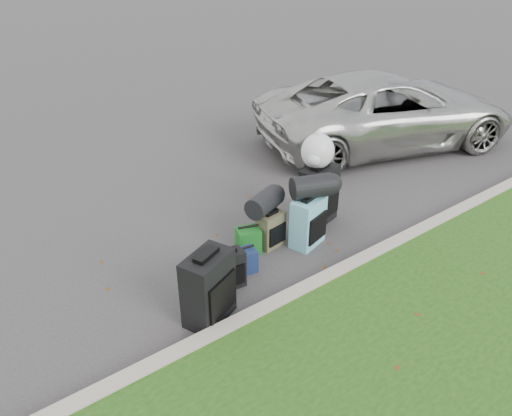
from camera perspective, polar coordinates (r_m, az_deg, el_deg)
ground at (r=6.58m, az=1.75°, el=-4.60°), size 120.00×120.00×0.00m
curb at (r=5.94m, az=7.82°, el=-8.29°), size 120.00×0.18×0.15m
suv at (r=9.87m, az=14.68°, el=10.78°), size 5.34×3.66×1.35m
suitcase_small_black at (r=5.80m, az=-3.20°, el=-7.08°), size 0.40×0.25×0.47m
suitcase_large_black_left at (r=5.29m, az=-5.48°, el=-9.12°), size 0.64×0.52×0.80m
suitcase_olive at (r=6.51m, az=1.72°, el=-2.50°), size 0.37×0.26×0.48m
suitcase_teal at (r=6.53m, az=5.96°, el=-1.60°), size 0.53×0.39×0.67m
suitcase_large_black_right at (r=7.02m, az=7.15°, el=1.48°), size 0.62×0.46×0.84m
tote_green at (r=6.43m, az=-0.87°, el=-3.72°), size 0.36×0.32×0.34m
tote_navy at (r=6.09m, az=-1.32°, el=-6.06°), size 0.31×0.26×0.30m
duffel_left at (r=6.36m, az=1.00°, el=0.67°), size 0.59×0.45×0.28m
duffel_right at (r=6.36m, az=6.44°, el=2.47°), size 0.60×0.46×0.30m
trash_bag at (r=6.77m, az=7.06°, el=6.48°), size 0.46×0.46×0.46m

